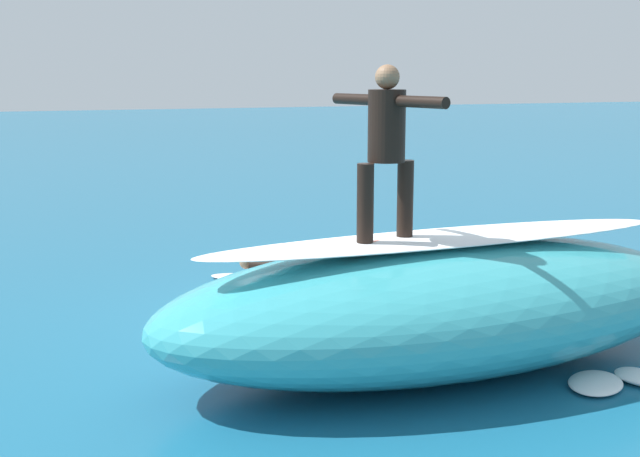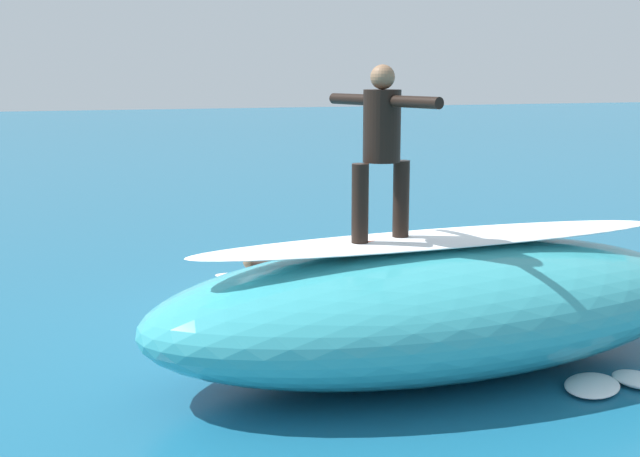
{
  "view_description": "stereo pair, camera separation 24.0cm",
  "coord_description": "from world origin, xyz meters",
  "views": [
    {
      "loc": [
        3.61,
        9.41,
        3.01
      ],
      "look_at": [
        0.05,
        0.09,
        1.15
      ],
      "focal_mm": 47.29,
      "sensor_mm": 36.0,
      "label": 1
    },
    {
      "loc": [
        3.39,
        9.5,
        3.01
      ],
      "look_at": [
        0.05,
        0.09,
        1.15
      ],
      "focal_mm": 47.29,
      "sensor_mm": 36.0,
      "label": 2
    }
  ],
  "objects": [
    {
      "name": "ground_plane",
      "position": [
        0.0,
        0.0,
        0.0
      ],
      "size": [
        120.0,
        120.0,
        0.0
      ],
      "primitive_type": "plane",
      "color": "#196084"
    },
    {
      "name": "wave_crest",
      "position": [
        -0.52,
        2.09,
        0.66
      ],
      "size": [
        6.21,
        2.82,
        1.32
      ],
      "primitive_type": "ellipsoid",
      "rotation": [
        0.0,
        0.0,
        0.03
      ],
      "color": "teal",
      "rests_on": "ground_plane"
    },
    {
      "name": "wave_foam_lip",
      "position": [
        -0.52,
        2.09,
        1.36
      ],
      "size": [
        5.23,
        1.09,
        0.08
      ],
      "primitive_type": "ellipsoid",
      "rotation": [
        0.0,
        0.0,
        0.03
      ],
      "color": "white",
      "rests_on": "wave_crest"
    },
    {
      "name": "surfboard_riding",
      "position": [
        0.14,
        2.11,
        1.36
      ],
      "size": [
        2.01,
        0.98,
        0.08
      ],
      "primitive_type": "ellipsoid",
      "rotation": [
        0.0,
        0.0,
        0.26
      ],
      "color": "#E0563D",
      "rests_on": "wave_crest"
    },
    {
      "name": "surfer_riding",
      "position": [
        0.14,
        2.11,
        2.38
      ],
      "size": [
        0.65,
        1.56,
        1.68
      ],
      "rotation": [
        0.0,
        0.0,
        0.26
      ],
      "color": "black",
      "rests_on": "surfboard_riding"
    },
    {
      "name": "surfboard_paddling",
      "position": [
        -0.04,
        -1.92,
        0.04
      ],
      "size": [
        1.97,
        1.65,
        0.08
      ],
      "primitive_type": "ellipsoid",
      "rotation": [
        0.0,
        0.0,
        -0.63
      ],
      "color": "silver",
      "rests_on": "ground_plane"
    },
    {
      "name": "surfer_paddling",
      "position": [
        -0.14,
        -1.85,
        0.2
      ],
      "size": [
        1.37,
        1.08,
        0.28
      ],
      "rotation": [
        0.0,
        0.0,
        -0.63
      ],
      "color": "black",
      "rests_on": "surfboard_paddling"
    },
    {
      "name": "foam_patch_near",
      "position": [
        -2.15,
        3.18,
        0.05
      ],
      "size": [
        0.5,
        0.6,
        0.11
      ],
      "primitive_type": "ellipsoid",
      "rotation": [
        0.0,
        0.0,
        1.77
      ],
      "color": "white",
      "rests_on": "ground_plane"
    },
    {
      "name": "foam_patch_mid",
      "position": [
        -1.65,
        3.13,
        0.04
      ],
      "size": [
        0.88,
        0.86,
        0.08
      ],
      "primitive_type": "ellipsoid",
      "rotation": [
        0.0,
        0.0,
        0.72
      ],
      "color": "white",
      "rests_on": "ground_plane"
    },
    {
      "name": "foam_patch_far",
      "position": [
        -1.93,
        -0.4,
        0.04
      ],
      "size": [
        1.41,
        1.39,
        0.08
      ],
      "primitive_type": "ellipsoid",
      "rotation": [
        0.0,
        0.0,
        2.62
      ],
      "color": "white",
      "rests_on": "ground_plane"
    }
  ]
}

